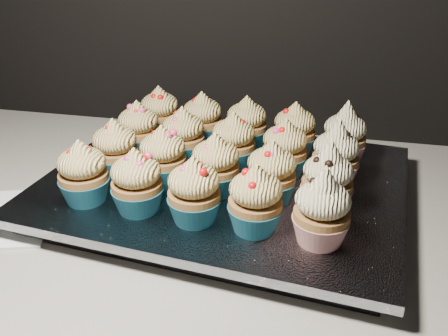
{
  "coord_description": "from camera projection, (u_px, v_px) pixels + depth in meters",
  "views": [
    {
      "loc": [
        0.01,
        1.15,
        1.26
      ],
      "look_at": [
        -0.11,
        1.74,
        0.95
      ],
      "focal_mm": 40.0,
      "sensor_mm": 36.0,
      "label": 1
    }
  ],
  "objects": [
    {
      "name": "worktop",
      "position": [
        302.0,
        237.0,
        0.66
      ],
      "size": [
        2.44,
        0.64,
        0.04
      ],
      "primitive_type": "cube",
      "color": "beige",
      "rests_on": "cabinet"
    },
    {
      "name": "baking_tray",
      "position": [
        224.0,
        193.0,
        0.7
      ],
      "size": [
        0.48,
        0.39,
        0.02
      ],
      "primitive_type": "cube",
      "rotation": [
        0.0,
        0.0,
        -0.11
      ],
      "color": "black",
      "rests_on": "worktop"
    },
    {
      "name": "foil_lining",
      "position": [
        224.0,
        182.0,
        0.69
      ],
      "size": [
        0.52,
        0.43,
        0.01
      ],
      "primitive_type": "cube",
      "rotation": [
        0.0,
        0.0,
        -0.11
      ],
      "color": "silver",
      "rests_on": "baking_tray"
    },
    {
      "name": "cupcake_0",
      "position": [
        83.0,
        174.0,
        0.62
      ],
      "size": [
        0.06,
        0.06,
        0.08
      ],
      "color": "#1C6B85",
      "rests_on": "foil_lining"
    },
    {
      "name": "cupcake_1",
      "position": [
        137.0,
        183.0,
        0.6
      ],
      "size": [
        0.06,
        0.06,
        0.08
      ],
      "color": "#1C6B85",
      "rests_on": "foil_lining"
    },
    {
      "name": "cupcake_2",
      "position": [
        194.0,
        192.0,
        0.58
      ],
      "size": [
        0.06,
        0.06,
        0.08
      ],
      "color": "#1C6B85",
      "rests_on": "foil_lining"
    },
    {
      "name": "cupcake_3",
      "position": [
        255.0,
        201.0,
        0.56
      ],
      "size": [
        0.06,
        0.06,
        0.08
      ],
      "color": "#1C6B85",
      "rests_on": "foil_lining"
    },
    {
      "name": "cupcake_4",
      "position": [
        322.0,
        211.0,
        0.54
      ],
      "size": [
        0.06,
        0.06,
        0.1
      ],
      "color": "#A31C16",
      "rests_on": "foil_lining"
    },
    {
      "name": "cupcake_5",
      "position": [
        115.0,
        150.0,
        0.68
      ],
      "size": [
        0.06,
        0.06,
        0.08
      ],
      "color": "#1C6B85",
      "rests_on": "foil_lining"
    },
    {
      "name": "cupcake_6",
      "position": [
        163.0,
        157.0,
        0.66
      ],
      "size": [
        0.06,
        0.06,
        0.08
      ],
      "color": "#1C6B85",
      "rests_on": "foil_lining"
    },
    {
      "name": "cupcake_7",
      "position": [
        215.0,
        166.0,
        0.64
      ],
      "size": [
        0.06,
        0.06,
        0.08
      ],
      "color": "#1C6B85",
      "rests_on": "foil_lining"
    },
    {
      "name": "cupcake_8",
      "position": [
        271.0,
        174.0,
        0.62
      ],
      "size": [
        0.06,
        0.06,
        0.08
      ],
      "color": "#1C6B85",
      "rests_on": "foil_lining"
    },
    {
      "name": "cupcake_9",
      "position": [
        327.0,
        180.0,
        0.6
      ],
      "size": [
        0.06,
        0.06,
        0.1
      ],
      "color": "#A31C16",
      "rests_on": "foil_lining"
    },
    {
      "name": "cupcake_10",
      "position": [
        139.0,
        130.0,
        0.75
      ],
      "size": [
        0.06,
        0.06,
        0.08
      ],
      "color": "#1C6B85",
      "rests_on": "foil_lining"
    },
    {
      "name": "cupcake_11",
      "position": [
        183.0,
        137.0,
        0.72
      ],
      "size": [
        0.06,
        0.06,
        0.08
      ],
      "color": "#1C6B85",
      "rests_on": "foil_lining"
    },
    {
      "name": "cupcake_12",
      "position": [
        233.0,
        143.0,
        0.7
      ],
      "size": [
        0.06,
        0.06,
        0.08
      ],
      "color": "#1C6B85",
      "rests_on": "foil_lining"
    },
    {
      "name": "cupcake_13",
      "position": [
        285.0,
        150.0,
        0.68
      ],
      "size": [
        0.06,
        0.06,
        0.08
      ],
      "color": "#1C6B85",
      "rests_on": "foil_lining"
    },
    {
      "name": "cupcake_14",
      "position": [
        336.0,
        156.0,
        0.66
      ],
      "size": [
        0.06,
        0.06,
        0.1
      ],
      "color": "#A31C16",
      "rests_on": "foil_lining"
    },
    {
      "name": "cupcake_15",
      "position": [
        160.0,
        113.0,
        0.81
      ],
      "size": [
        0.06,
        0.06,
        0.08
      ],
      "color": "#1C6B85",
      "rests_on": "foil_lining"
    },
    {
      "name": "cupcake_16",
      "position": [
        202.0,
        120.0,
        0.78
      ],
      "size": [
        0.06,
        0.06,
        0.08
      ],
      "color": "#1C6B85",
      "rests_on": "foil_lining"
    },
    {
      "name": "cupcake_17",
      "position": [
        247.0,
        124.0,
        0.76
      ],
      "size": [
        0.06,
        0.06,
        0.08
      ],
      "color": "#1C6B85",
      "rests_on": "foil_lining"
    },
    {
      "name": "cupcake_18",
      "position": [
        294.0,
        131.0,
        0.74
      ],
      "size": [
        0.06,
        0.06,
        0.08
      ],
      "color": "#1C6B85",
      "rests_on": "foil_lining"
    },
    {
      "name": "cupcake_19",
      "position": [
        345.0,
        136.0,
        0.72
      ],
      "size": [
        0.06,
        0.06,
        0.1
      ],
      "color": "#A31C16",
      "rests_on": "foil_lining"
    }
  ]
}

